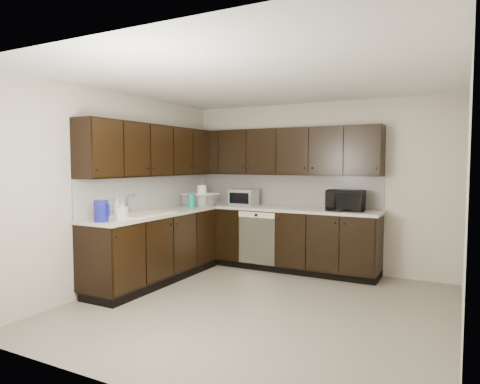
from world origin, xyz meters
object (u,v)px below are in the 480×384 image
object	(u,v)px
microwave	(346,201)
toaster_oven	(244,197)
sink	(140,219)
storage_bin	(200,200)
blue_pitcher	(101,211)

from	to	relation	value
microwave	toaster_oven	xyz separation A→B (m)	(-1.58, -0.02, -0.02)
sink	toaster_oven	xyz separation A→B (m)	(0.63, 1.68, 0.19)
sink	storage_bin	size ratio (longest dim) A/B	1.76
toaster_oven	storage_bin	world-z (taller)	toaster_oven
toaster_oven	blue_pitcher	bearing A→B (deg)	-104.62
sink	microwave	size ratio (longest dim) A/B	1.60
blue_pitcher	sink	bearing A→B (deg)	98.97
storage_bin	blue_pitcher	distance (m)	2.05
sink	storage_bin	bearing A→B (deg)	88.40
microwave	storage_bin	bearing A→B (deg)	-178.27
storage_bin	blue_pitcher	world-z (taller)	blue_pitcher
sink	microwave	xyz separation A→B (m)	(2.21, 1.69, 0.20)
blue_pitcher	microwave	bearing A→B (deg)	53.33
sink	blue_pitcher	world-z (taller)	sink
toaster_oven	blue_pitcher	size ratio (longest dim) A/B	1.62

